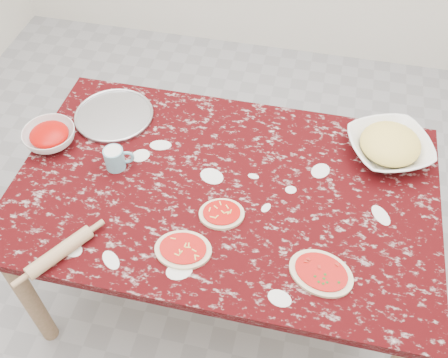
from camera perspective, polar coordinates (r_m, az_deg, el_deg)
ground at (r=2.54m, az=-0.00°, el=-11.75°), size 4.00×4.00×0.00m
worktable at (r=1.98m, az=-0.00°, el=-2.49°), size 1.60×1.00×0.75m
pizza_tray at (r=2.24m, az=-12.24°, el=6.96°), size 0.37×0.37×0.01m
sauce_bowl at (r=2.17m, az=-18.98°, el=4.51°), size 0.26×0.26×0.07m
cheese_bowl at (r=2.11m, az=18.05°, el=3.36°), size 0.42×0.42×0.08m
flour_mug at (r=2.00m, az=-12.11°, el=2.30°), size 0.11×0.08×0.09m
pizza_left at (r=1.75m, az=-4.62°, el=-7.90°), size 0.21×0.17×0.02m
pizza_mid at (r=1.83m, az=-0.27°, el=-3.92°), size 0.19×0.17×0.02m
pizza_right at (r=1.73m, az=10.85°, el=-10.32°), size 0.26×0.22×0.02m
rolling_pin at (r=1.81m, az=-17.99°, el=-7.83°), size 0.17×0.23×0.05m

